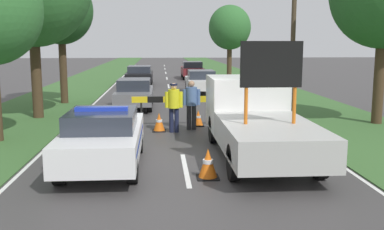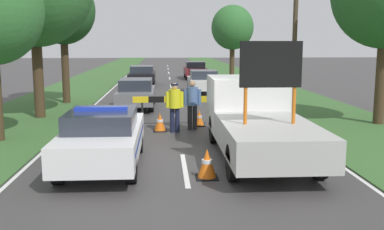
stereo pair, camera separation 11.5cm
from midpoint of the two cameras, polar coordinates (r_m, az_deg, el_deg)
name	(u,v)px [view 1 (the left image)]	position (r m, az deg, el deg)	size (l,w,h in m)	color
ground_plane	(183,155)	(12.69, -1.45, -5.14)	(160.00, 160.00, 0.00)	#3D3A3A
lane_markings	(169,91)	(29.41, -2.99, 3.08)	(8.17, 68.68, 0.01)	silver
grass_verge_left	(77,87)	(32.97, -14.45, 3.49)	(4.68, 120.00, 0.03)	#38602D
grass_verge_right	(257,86)	(33.19, 8.17, 3.72)	(4.68, 120.00, 0.03)	#38602D
police_car	(103,137)	(11.62, -11.48, -2.76)	(1.87, 4.71, 1.56)	white
work_truck	(255,117)	(12.89, 7.72, -0.24)	(2.26, 6.33, 3.18)	white
road_barrier	(179,101)	(16.78, -1.89, 1.76)	(3.50, 0.08, 1.15)	black
police_officer	(174,103)	(15.73, -2.53, 1.51)	(0.63, 0.40, 1.75)	#191E38
pedestrian_civilian	(191,101)	(16.20, -0.28, 1.78)	(0.64, 0.41, 1.79)	#232326
traffic_cone_near_police	(110,134)	(14.30, -10.58, -2.44)	(0.43, 0.43, 0.60)	black
traffic_cone_centre_front	(208,163)	(10.54, 1.72, -6.17)	(0.52, 0.52, 0.71)	black
traffic_cone_near_truck	(198,118)	(17.05, 0.59, -0.38)	(0.44, 0.44, 0.61)	black
traffic_cone_behind_barrier	(104,114)	(18.12, -11.28, 0.11)	(0.49, 0.49, 0.67)	black
traffic_cone_lane_edge	(159,122)	(16.06, -4.41, -0.91)	(0.48, 0.48, 0.66)	black
queued_car_suv_grey	(135,93)	(21.76, -7.46, 2.78)	(1.71, 4.31, 1.42)	slate
queued_car_van_white	(201,81)	(27.90, 1.03, 4.31)	(1.76, 4.43, 1.44)	silver
queued_car_sedan_black	(140,75)	(33.63, -6.77, 5.09)	(1.86, 4.68, 1.42)	black
queued_car_wagon_maroon	(192,70)	(39.39, -0.05, 5.77)	(1.81, 4.54, 1.48)	maroon
roadside_tree_mid_right	(61,11)	(24.14, -16.49, 12.53)	(3.25, 3.25, 6.44)	#42301E
roadside_tree_far_left	(230,28)	(35.48, 4.72, 10.98)	(3.26, 3.26, 5.99)	#42301E
utility_pole	(294,23)	(19.81, 12.61, 11.34)	(1.20, 0.20, 7.67)	#473828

